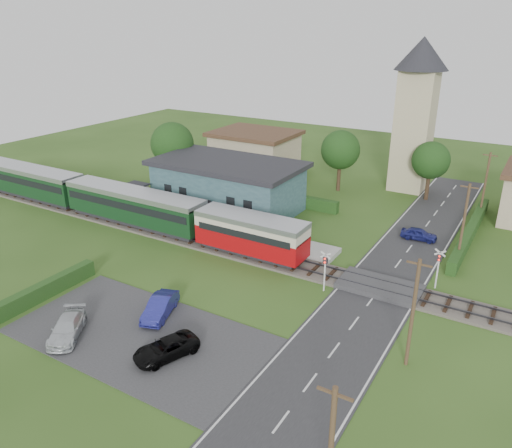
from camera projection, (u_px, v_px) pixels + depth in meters
The scene contains 30 objects.
ground at pixel (255, 269), 41.42m from camera, with size 120.00×120.00×0.00m, color #2D4C19.
railway_track at pixel (267, 259), 42.96m from camera, with size 76.00×3.20×0.49m.
road at pixel (371, 301), 36.65m from camera, with size 6.00×70.00×0.05m, color #28282B.
car_park at pixel (140, 335), 32.57m from camera, with size 17.00×9.00×0.08m, color #333335.
crossing_deck at pixel (380, 287), 38.17m from camera, with size 6.20×3.40×0.45m, color #333335.
platform at pixel (196, 223), 50.22m from camera, with size 30.00×3.00×0.45m, color gray.
equipment_hut at pixel (136, 196), 53.45m from camera, with size 2.30×2.30×2.55m.
station_building at pixel (228, 185), 53.90m from camera, with size 16.00×9.00×5.30m.
train at pixel (111, 200), 50.90m from camera, with size 43.20×2.90×3.40m.
church_tower at pixel (417, 104), 57.45m from camera, with size 6.00×6.00×17.60m.
house_west at pixel (255, 151), 67.37m from camera, with size 10.80×8.80×5.50m.
hedge_carpark at pixel (44, 290), 36.88m from camera, with size 0.80×9.00×1.20m, color #193814.
hedge_roadside at pixel (470, 232), 47.16m from camera, with size 0.80×18.00×1.20m, color #193814.
hedge_station at pixel (250, 191), 58.25m from camera, with size 22.00×0.80×1.30m, color #193814.
tree_a at pixel (172, 144), 60.03m from camera, with size 5.20×5.20×8.00m.
tree_b at pixel (340, 150), 58.76m from camera, with size 4.60×4.60×7.34m.
tree_c at pixel (431, 160), 55.73m from camera, with size 4.20×4.20×6.78m.
utility_pole_b at pixel (413, 312), 28.53m from camera, with size 1.40×0.22×7.00m.
utility_pole_c at pixel (464, 223), 41.25m from camera, with size 1.40×0.22×7.00m.
utility_pole_d at pixel (485, 185), 50.79m from camera, with size 1.40×0.22×7.00m.
crossing_signal_near at pixel (325, 266), 37.24m from camera, with size 0.84×0.28×3.28m.
crossing_signal_far at pixel (439, 263), 37.64m from camera, with size 0.84×0.28×3.28m.
streetlamp_west at pixel (191, 151), 66.63m from camera, with size 0.30×0.30×5.15m.
streetlamp_east at pixel (509, 181), 54.13m from camera, with size 0.30×0.30×5.15m.
car_on_road at pixel (419, 234), 46.66m from camera, with size 1.32×3.29×1.12m, color navy.
car_park_blue at pixel (160, 307), 34.50m from camera, with size 1.41×4.04×1.33m, color navy.
car_park_silver at pixel (67, 328), 32.21m from camera, with size 1.71×4.22×1.22m, color silver.
car_park_dark at pixel (166, 348), 30.28m from camera, with size 1.87×4.06×1.13m, color black.
pedestrian_near at pixel (257, 225), 46.56m from camera, with size 0.71×0.47×1.96m, color gray.
pedestrian_far at pixel (152, 203), 52.53m from camera, with size 0.87×0.68×1.79m, color gray.
Camera 1 is at (19.07, -31.66, 19.05)m, focal length 35.00 mm.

